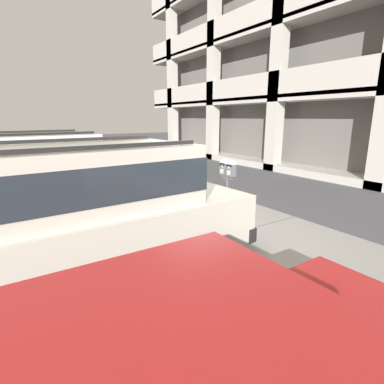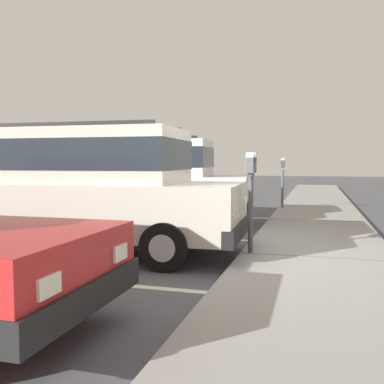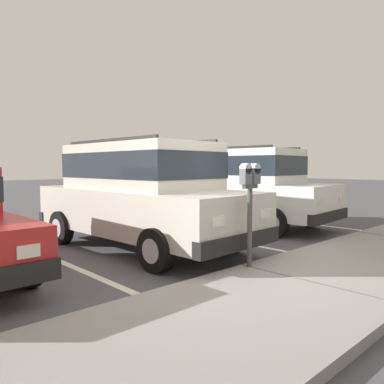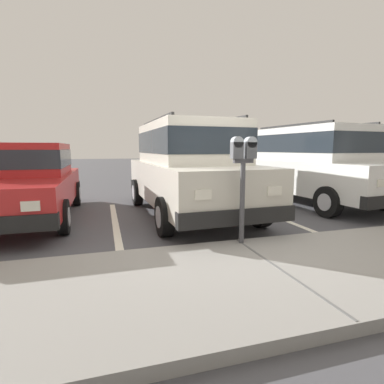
# 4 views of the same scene
# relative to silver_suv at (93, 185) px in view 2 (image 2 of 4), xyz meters

# --- Properties ---
(ground_plane) EXTENTS (80.00, 80.00, 0.10)m
(ground_plane) POSITION_rel_silver_suv_xyz_m (-0.06, 2.19, -1.14)
(ground_plane) COLOR #4C4C51
(sidewalk) EXTENTS (40.00, 2.20, 0.12)m
(sidewalk) POSITION_rel_silver_suv_xyz_m (-0.06, 3.49, -1.03)
(sidewalk) COLOR gray
(sidewalk) RESTS_ON ground_plane
(parking_stall_lines) EXTENTS (13.31, 4.80, 0.01)m
(parking_stall_lines) POSITION_rel_silver_suv_xyz_m (1.59, 0.79, -1.08)
(parking_stall_lines) COLOR silver
(parking_stall_lines) RESTS_ON ground_plane
(silver_suv) EXTENTS (2.16, 4.86, 2.03)m
(silver_suv) POSITION_rel_silver_suv_xyz_m (0.00, 0.00, 0.00)
(silver_suv) COLOR beige
(silver_suv) RESTS_ON ground_plane
(red_sedan) EXTENTS (2.31, 4.93, 2.03)m
(red_sedan) POSITION_rel_silver_suv_xyz_m (-3.48, -0.41, 0.00)
(red_sedan) COLOR silver
(red_sedan) RESTS_ON ground_plane
(parking_meter_near) EXTENTS (0.35, 0.12, 1.48)m
(parking_meter_near) POSITION_rel_silver_suv_xyz_m (-0.06, 2.53, 0.13)
(parking_meter_near) COLOR #47474C
(parking_meter_near) RESTS_ON sidewalk
(parking_meter_far) EXTENTS (0.15, 0.12, 1.46)m
(parking_meter_far) POSITION_rel_silver_suv_xyz_m (-6.66, 2.50, -0.01)
(parking_meter_far) COLOR #595B60
(parking_meter_far) RESTS_ON sidewalk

